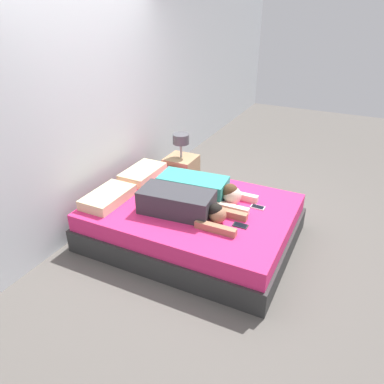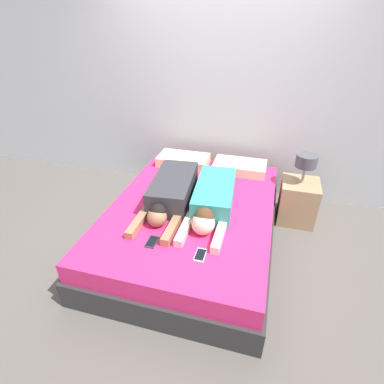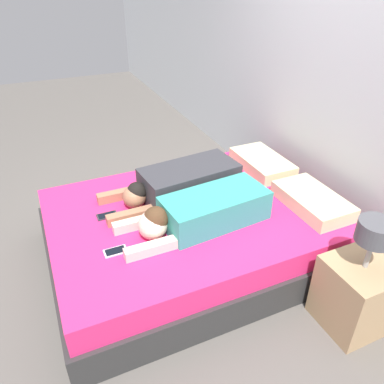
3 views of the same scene
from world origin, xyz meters
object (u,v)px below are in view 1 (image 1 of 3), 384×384
(pillow_head_left, at_px, (108,197))
(pillow_head_right, at_px, (143,173))
(cell_phone_right, at_px, (258,207))
(person_right, at_px, (202,188))
(nightstand, at_px, (181,171))
(cell_phone_left, at_px, (240,225))
(bed, at_px, (192,222))
(person_left, at_px, (183,204))

(pillow_head_left, height_order, pillow_head_right, same)
(cell_phone_right, bearing_deg, pillow_head_right, 86.32)
(person_right, distance_m, cell_phone_right, 0.64)
(pillow_head_right, bearing_deg, nightstand, -13.90)
(cell_phone_left, bearing_deg, person_right, 57.86)
(bed, xyz_separation_m, pillow_head_left, (-0.34, 0.84, 0.28))
(pillow_head_left, relative_size, nightstand, 0.75)
(pillow_head_left, height_order, cell_phone_left, pillow_head_left)
(cell_phone_left, height_order, cell_phone_right, same)
(pillow_head_left, xyz_separation_m, nightstand, (1.37, -0.17, -0.22))
(cell_phone_left, relative_size, nightstand, 0.18)
(bed, bearing_deg, nightstand, 33.11)
(cell_phone_left, bearing_deg, cell_phone_right, -5.92)
(pillow_head_right, bearing_deg, cell_phone_right, -93.68)
(pillow_head_left, relative_size, person_left, 0.55)
(pillow_head_left, xyz_separation_m, cell_phone_right, (0.59, -1.49, -0.05))
(person_right, bearing_deg, cell_phone_right, -85.77)
(pillow_head_right, height_order, cell_phone_right, pillow_head_right)
(pillow_head_left, distance_m, cell_phone_left, 1.46)
(cell_phone_left, bearing_deg, nightstand, 46.84)
(person_left, distance_m, person_right, 0.41)
(person_right, distance_m, nightstand, 1.11)
(person_left, bearing_deg, pillow_head_right, 56.82)
(bed, relative_size, cell_phone_left, 14.57)
(pillow_head_right, bearing_deg, person_right, -99.40)
(cell_phone_right, bearing_deg, person_left, 125.16)
(bed, height_order, pillow_head_left, pillow_head_left)
(person_left, relative_size, cell_phone_left, 7.44)
(person_right, relative_size, cell_phone_left, 7.39)
(bed, relative_size, nightstand, 2.67)
(bed, distance_m, nightstand, 1.23)
(bed, bearing_deg, pillow_head_left, 112.17)
(cell_phone_right, bearing_deg, person_right, 94.23)
(person_right, height_order, nightstand, nightstand)
(person_left, xyz_separation_m, cell_phone_left, (0.04, -0.60, -0.11))
(pillow_head_right, xyz_separation_m, person_left, (-0.55, -0.84, 0.06))
(pillow_head_right, height_order, nightstand, nightstand)
(pillow_head_left, distance_m, cell_phone_right, 1.60)
(bed, height_order, person_left, person_left)
(bed, xyz_separation_m, person_right, (0.20, -0.02, 0.33))
(pillow_head_right, distance_m, cell_phone_left, 1.53)
(cell_phone_left, bearing_deg, bed, 74.44)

